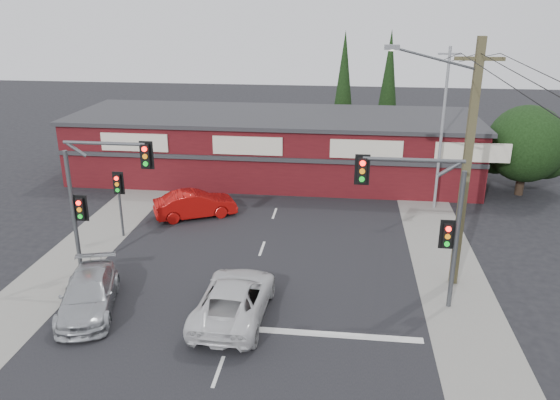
# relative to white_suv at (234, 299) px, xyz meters

# --- Properties ---
(ground) EXTENTS (120.00, 120.00, 0.00)m
(ground) POSITION_rel_white_suv_xyz_m (0.13, 0.68, -0.74)
(ground) COLOR black
(ground) RESTS_ON ground
(road_strip) EXTENTS (14.00, 70.00, 0.01)m
(road_strip) POSITION_rel_white_suv_xyz_m (0.13, 5.68, -0.73)
(road_strip) COLOR black
(road_strip) RESTS_ON ground
(verge_left) EXTENTS (3.00, 70.00, 0.02)m
(verge_left) POSITION_rel_white_suv_xyz_m (-8.37, 5.68, -0.73)
(verge_left) COLOR gray
(verge_left) RESTS_ON ground
(verge_right) EXTENTS (3.00, 70.00, 0.02)m
(verge_right) POSITION_rel_white_suv_xyz_m (8.63, 5.68, -0.73)
(verge_right) COLOR gray
(verge_right) RESTS_ON ground
(stop_line) EXTENTS (6.50, 0.35, 0.01)m
(stop_line) POSITION_rel_white_suv_xyz_m (3.63, -0.82, -0.72)
(stop_line) COLOR silver
(stop_line) RESTS_ON ground
(white_suv) EXTENTS (2.64, 5.41, 1.48)m
(white_suv) POSITION_rel_white_suv_xyz_m (0.00, 0.00, 0.00)
(white_suv) COLOR silver
(white_suv) RESTS_ON ground
(silver_suv) EXTENTS (3.18, 5.09, 1.38)m
(silver_suv) POSITION_rel_white_suv_xyz_m (-5.59, -0.26, -0.05)
(silver_suv) COLOR #AEB1B3
(silver_suv) RESTS_ON ground
(red_sedan) EXTENTS (4.66, 3.36, 1.46)m
(red_sedan) POSITION_rel_white_suv_xyz_m (-4.13, 9.69, -0.01)
(red_sedan) COLOR #A40C0A
(red_sedan) RESTS_ON ground
(lane_dashes) EXTENTS (0.12, 57.59, 0.01)m
(lane_dashes) POSITION_rel_white_suv_xyz_m (0.13, 10.67, -0.72)
(lane_dashes) COLOR silver
(lane_dashes) RESTS_ON ground
(shop_building) EXTENTS (27.30, 8.40, 4.22)m
(shop_building) POSITION_rel_white_suv_xyz_m (-0.87, 17.66, 1.39)
(shop_building) COLOR #450D12
(shop_building) RESTS_ON ground
(tree_cluster) EXTENTS (5.90, 5.10, 5.50)m
(tree_cluster) POSITION_rel_white_suv_xyz_m (14.82, 16.12, 2.16)
(tree_cluster) COLOR #2D2116
(tree_cluster) RESTS_ON ground
(conifer_near) EXTENTS (1.80, 1.80, 9.25)m
(conifer_near) POSITION_rel_white_suv_xyz_m (3.63, 24.68, 4.74)
(conifer_near) COLOR #2D2116
(conifer_near) RESTS_ON ground
(conifer_far) EXTENTS (1.80, 1.80, 9.25)m
(conifer_far) POSITION_rel_white_suv_xyz_m (7.13, 26.68, 4.74)
(conifer_far) COLOR #2D2116
(conifer_far) RESTS_ON ground
(traffic_mast_left) EXTENTS (3.77, 0.27, 5.97)m
(traffic_mast_left) POSITION_rel_white_suv_xyz_m (-6.30, 2.68, 3.19)
(traffic_mast_left) COLOR #47494C
(traffic_mast_left) RESTS_ON ground
(traffic_mast_right) EXTENTS (3.96, 0.27, 5.97)m
(traffic_mast_right) POSITION_rel_white_suv_xyz_m (6.99, 1.68, 3.21)
(traffic_mast_right) COLOR #47494C
(traffic_mast_right) RESTS_ON ground
(pedestal_signal) EXTENTS (0.55, 0.27, 3.38)m
(pedestal_signal) POSITION_rel_white_suv_xyz_m (-7.07, 6.68, 1.67)
(pedestal_signal) COLOR #47494C
(pedestal_signal) RESTS_ON ground
(utility_pole) EXTENTS (4.38, 0.59, 10.00)m
(utility_pole) POSITION_rel_white_suv_xyz_m (8.49, 3.66, 4.66)
(utility_pole) COLOR brown
(utility_pole) RESTS_ON ground
(steel_pole) EXTENTS (1.20, 0.16, 9.00)m
(steel_pole) POSITION_rel_white_suv_xyz_m (9.13, 12.68, 3.96)
(steel_pole) COLOR gray
(steel_pole) RESTS_ON ground
(power_lines) EXTENTS (2.01, 29.00, 1.22)m
(power_lines) POSITION_rel_white_suv_xyz_m (8.60, -1.79, 8.30)
(power_lines) COLOR black
(power_lines) RESTS_ON ground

